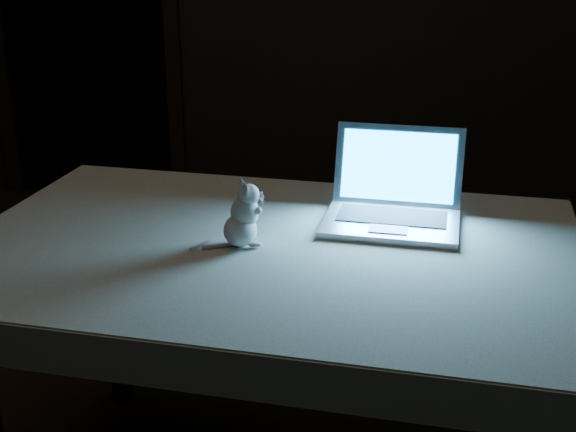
# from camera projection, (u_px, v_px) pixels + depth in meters

# --- Properties ---
(doorway) EXTENTS (1.06, 0.36, 2.13)m
(doorway) POSITION_uv_depth(u_px,v_px,m) (82.00, 6.00, 4.20)
(doorway) COLOR black
(doorway) RESTS_ON back_wall
(table) EXTENTS (1.53, 1.13, 0.75)m
(table) POSITION_uv_depth(u_px,v_px,m) (269.00, 379.00, 2.00)
(table) COLOR black
(table) RESTS_ON floor
(tablecloth) EXTENTS (1.72, 1.39, 0.10)m
(tablecloth) POSITION_uv_depth(u_px,v_px,m) (254.00, 258.00, 1.90)
(tablecloth) COLOR beige
(tablecloth) RESTS_ON table
(laptop) EXTENTS (0.39, 0.35, 0.23)m
(laptop) POSITION_uv_depth(u_px,v_px,m) (393.00, 184.00, 1.92)
(laptop) COLOR #AAAAAF
(laptop) RESTS_ON tablecloth
(plush_mouse) EXTENTS (0.16, 0.16, 0.16)m
(plush_mouse) POSITION_uv_depth(u_px,v_px,m) (240.00, 214.00, 1.82)
(plush_mouse) COLOR silver
(plush_mouse) RESTS_ON tablecloth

